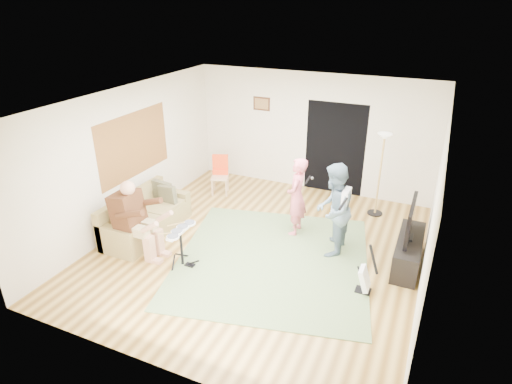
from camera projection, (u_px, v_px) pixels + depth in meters
floor at (259, 249)px, 7.77m from camera, size 6.00×6.00×0.00m
walls at (260, 180)px, 7.20m from camera, size 5.50×6.00×2.70m
ceiling at (260, 101)px, 6.64m from camera, size 6.00×6.00×0.00m
window_blinds at (134, 145)px, 8.29m from camera, size 0.00×2.05×2.05m
doorway at (335, 149)px, 9.61m from camera, size 2.10×0.00×2.10m
picture_frame at (262, 104)px, 9.91m from camera, size 0.42×0.03×0.32m
area_rug at (272, 259)px, 7.44m from camera, size 3.89×4.04×0.02m
sofa at (144, 220)px, 8.22m from camera, size 0.79×1.92×0.78m
drummer at (138, 227)px, 7.41m from camera, size 0.90×0.50×1.38m
drum_kit at (181, 249)px, 7.18m from camera, size 0.39×0.70×0.72m
singer at (297, 197)px, 7.99m from camera, size 0.41×0.58×1.52m
microphone at (308, 180)px, 7.76m from camera, size 0.06×0.06×0.24m
guitarist at (333, 210)px, 7.33m from camera, size 0.67×0.84×1.67m
guitar_held at (346, 196)px, 7.13m from camera, size 0.13×0.60×0.26m
guitar_spare at (365, 279)px, 6.53m from camera, size 0.31×0.28×0.86m
torchiere_lamp at (382, 160)px, 8.51m from camera, size 0.31×0.31×1.75m
dining_chair at (221, 180)px, 9.84m from camera, size 0.49×0.51×0.89m
tv_cabinet at (408, 252)px, 7.22m from camera, size 0.40×1.40×0.50m
television at (411, 220)px, 6.98m from camera, size 0.06×1.05×0.60m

